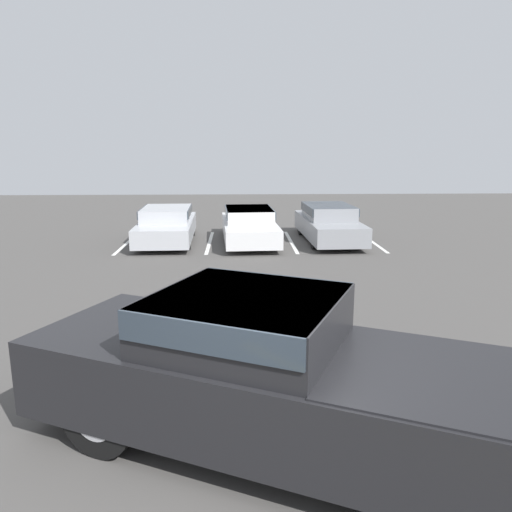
{
  "coord_description": "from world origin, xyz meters",
  "views": [
    {
      "loc": [
        -0.21,
        -4.41,
        3.34
      ],
      "look_at": [
        0.17,
        6.04,
        1.0
      ],
      "focal_mm": 35.0,
      "sensor_mm": 36.0,
      "label": 1
    }
  ],
  "objects": [
    {
      "name": "parked_sedan_a",
      "position": [
        -2.7,
        12.83,
        0.65
      ],
      "size": [
        1.94,
        4.49,
        1.21
      ],
      "rotation": [
        0.0,
        0.0,
        -1.54
      ],
      "color": "#B7BABF",
      "rests_on": "ground_plane"
    },
    {
      "name": "ground_plane",
      "position": [
        0.0,
        0.0,
        0.0
      ],
      "size": [
        60.0,
        60.0,
        0.0
      ],
      "primitive_type": "plane",
      "color": "#4C4947"
    },
    {
      "name": "stall_stripe_b",
      "position": [
        -1.22,
        12.78,
        0.0
      ],
      "size": [
        0.12,
        4.08,
        0.01
      ],
      "primitive_type": "cube",
      "color": "white",
      "rests_on": "ground_plane"
    },
    {
      "name": "parked_sedan_c",
      "position": [
        2.98,
        12.88,
        0.68
      ],
      "size": [
        1.89,
        4.7,
        1.28
      ],
      "rotation": [
        0.0,
        0.0,
        -1.53
      ],
      "color": "gray",
      "rests_on": "ground_plane"
    },
    {
      "name": "stall_stripe_d",
      "position": [
        4.51,
        12.78,
        0.0
      ],
      "size": [
        0.12,
        4.08,
        0.01
      ],
      "primitive_type": "cube",
      "color": "white",
      "rests_on": "ground_plane"
    },
    {
      "name": "stall_stripe_c",
      "position": [
        1.65,
        12.78,
        0.0
      ],
      "size": [
        0.12,
        4.08,
        0.01
      ],
      "primitive_type": "cube",
      "color": "white",
      "rests_on": "ground_plane"
    },
    {
      "name": "pickup_truck",
      "position": [
        0.14,
        0.65,
        0.89
      ],
      "size": [
        5.85,
        4.17,
        1.74
      ],
      "rotation": [
        0.0,
        0.0,
        -0.44
      ],
      "color": "black",
      "rests_on": "ground_plane"
    },
    {
      "name": "parked_sedan_b",
      "position": [
        0.17,
        12.76,
        0.64
      ],
      "size": [
        2.0,
        4.7,
        1.19
      ],
      "rotation": [
        0.0,
        0.0,
        -1.52
      ],
      "color": "silver",
      "rests_on": "ground_plane"
    },
    {
      "name": "stall_stripe_a",
      "position": [
        -4.08,
        12.78,
        0.0
      ],
      "size": [
        0.12,
        4.08,
        0.01
      ],
      "primitive_type": "cube",
      "color": "white",
      "rests_on": "ground_plane"
    }
  ]
}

